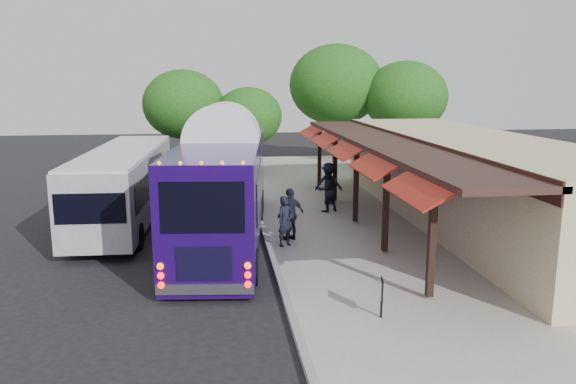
{
  "coord_description": "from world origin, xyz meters",
  "views": [
    {
      "loc": [
        -1.7,
        -17.39,
        5.85
      ],
      "look_at": [
        0.86,
        2.51,
        1.8
      ],
      "focal_mm": 35.0,
      "sensor_mm": 36.0,
      "label": 1
    }
  ],
  "objects_px": {
    "city_bus": "(125,182)",
    "sign_board": "(382,292)",
    "ped_b": "(327,190)",
    "ped_c": "(291,214)",
    "ped_d": "(329,184)",
    "ped_a": "(285,221)",
    "coach_bus": "(224,183)"
  },
  "relations": [
    {
      "from": "ped_a",
      "to": "ped_b",
      "type": "relative_size",
      "value": 0.91
    },
    {
      "from": "city_bus",
      "to": "ped_a",
      "type": "relative_size",
      "value": 6.47
    },
    {
      "from": "coach_bus",
      "to": "ped_b",
      "type": "xyz_separation_m",
      "value": [
        4.49,
        3.29,
        -1.02
      ]
    },
    {
      "from": "ped_a",
      "to": "sign_board",
      "type": "relative_size",
      "value": 1.81
    },
    {
      "from": "city_bus",
      "to": "sign_board",
      "type": "relative_size",
      "value": 11.75
    },
    {
      "from": "coach_bus",
      "to": "ped_a",
      "type": "bearing_deg",
      "value": -31.91
    },
    {
      "from": "ped_b",
      "to": "ped_c",
      "type": "distance_m",
      "value": 4.71
    },
    {
      "from": "ped_b",
      "to": "ped_a",
      "type": "bearing_deg",
      "value": 40.92
    },
    {
      "from": "ped_d",
      "to": "sign_board",
      "type": "bearing_deg",
      "value": 97.56
    },
    {
      "from": "sign_board",
      "to": "city_bus",
      "type": "bearing_deg",
      "value": 137.55
    },
    {
      "from": "coach_bus",
      "to": "city_bus",
      "type": "height_order",
      "value": "coach_bus"
    },
    {
      "from": "coach_bus",
      "to": "ped_d",
      "type": "relative_size",
      "value": 6.55
    },
    {
      "from": "ped_a",
      "to": "sign_board",
      "type": "bearing_deg",
      "value": -109.92
    },
    {
      "from": "ped_b",
      "to": "ped_d",
      "type": "distance_m",
      "value": 1.5
    },
    {
      "from": "ped_a",
      "to": "ped_b",
      "type": "height_order",
      "value": "ped_b"
    },
    {
      "from": "coach_bus",
      "to": "ped_b",
      "type": "distance_m",
      "value": 5.66
    },
    {
      "from": "ped_a",
      "to": "ped_d",
      "type": "bearing_deg",
      "value": 32.13
    },
    {
      "from": "ped_d",
      "to": "ped_b",
      "type": "bearing_deg",
      "value": 89.12
    },
    {
      "from": "coach_bus",
      "to": "city_bus",
      "type": "distance_m",
      "value": 5.14
    },
    {
      "from": "city_bus",
      "to": "ped_d",
      "type": "relative_size",
      "value": 5.88
    },
    {
      "from": "ped_a",
      "to": "ped_c",
      "type": "xyz_separation_m",
      "value": [
        0.28,
        0.71,
        0.07
      ]
    },
    {
      "from": "ped_c",
      "to": "ped_d",
      "type": "xyz_separation_m",
      "value": [
        2.52,
        5.64,
        0.02
      ]
    },
    {
      "from": "ped_b",
      "to": "sign_board",
      "type": "bearing_deg",
      "value": 62.98
    },
    {
      "from": "ped_b",
      "to": "ped_d",
      "type": "xyz_separation_m",
      "value": [
        0.36,
        1.46,
        -0.0
      ]
    },
    {
      "from": "ped_a",
      "to": "ped_d",
      "type": "distance_m",
      "value": 6.93
    },
    {
      "from": "sign_board",
      "to": "ped_c",
      "type": "bearing_deg",
      "value": 113.24
    },
    {
      "from": "ped_c",
      "to": "sign_board",
      "type": "height_order",
      "value": "ped_c"
    },
    {
      "from": "ped_c",
      "to": "ped_d",
      "type": "bearing_deg",
      "value": -143.94
    },
    {
      "from": "city_bus",
      "to": "ped_d",
      "type": "distance_m",
      "value": 9.04
    },
    {
      "from": "city_bus",
      "to": "ped_b",
      "type": "bearing_deg",
      "value": 2.94
    },
    {
      "from": "coach_bus",
      "to": "ped_b",
      "type": "height_order",
      "value": "coach_bus"
    },
    {
      "from": "coach_bus",
      "to": "ped_c",
      "type": "height_order",
      "value": "coach_bus"
    }
  ]
}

